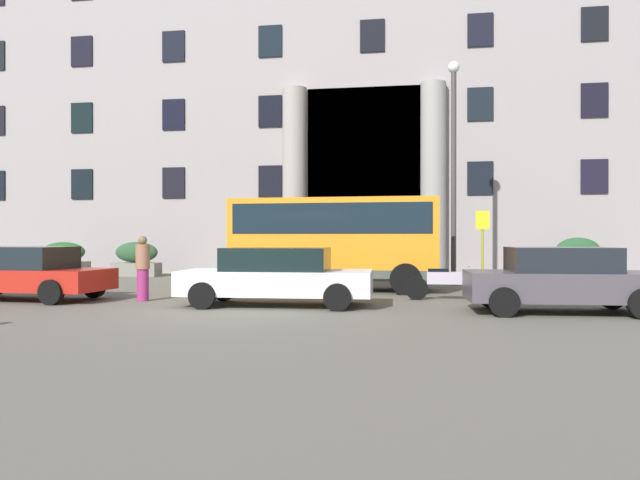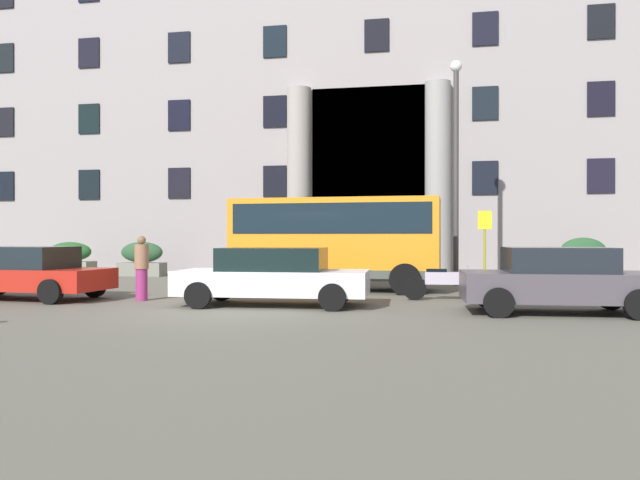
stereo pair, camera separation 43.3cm
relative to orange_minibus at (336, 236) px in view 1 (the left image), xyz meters
The scene contains 15 objects.
ground_plane 6.02m from the orange_minibus, 107.39° to the right, with size 80.00×64.00×0.12m, color #5C5A4E.
office_building_facade 14.30m from the orange_minibus, 98.15° to the left, with size 39.23×9.78×18.64m.
orange_minibus is the anchor object (origin of this frame).
bus_stop_sign 5.01m from the orange_minibus, 23.59° to the left, with size 0.44×0.08×2.51m.
hedge_planter_entrance_left 4.94m from the orange_minibus, 75.45° to the left, with size 1.69×0.86×1.45m.
hedge_planter_entrance_right 9.95m from the orange_minibus, 32.48° to the left, with size 1.69×0.77×1.63m.
hedge_planter_far_east 5.87m from the orange_minibus, 118.80° to the left, with size 1.58×0.99×1.36m.
hedge_planter_west 10.66m from the orange_minibus, 149.94° to the left, with size 1.94×0.79×1.44m.
hedge_planter_east 13.36m from the orange_minibus, 157.87° to the left, with size 2.04×0.86×1.43m.
parked_hatchback_near 7.46m from the orange_minibus, 40.76° to the right, with size 4.09×2.16×1.43m.
parked_compact_extra 8.90m from the orange_minibus, 151.27° to the right, with size 4.65×2.21×1.40m.
parked_estate_mid 4.65m from the orange_minibus, 100.42° to the right, with size 4.64×2.20×1.39m.
motorcycle_near_kerb 4.24m from the orange_minibus, 38.49° to the right, with size 2.08×0.55×0.89m.
pedestrian_child_trailing 6.06m from the orange_minibus, 138.24° to the right, with size 0.36×0.36×1.68m.
lamppost_plaza_centre 5.32m from the orange_minibus, 35.56° to the left, with size 0.40×0.40×7.65m.
Camera 1 is at (4.34, -13.38, 1.65)m, focal length 34.60 mm.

